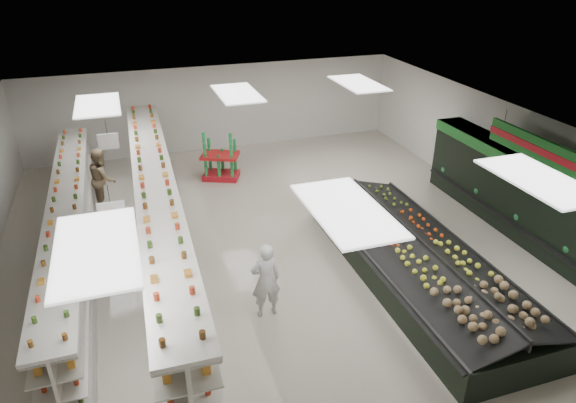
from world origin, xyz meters
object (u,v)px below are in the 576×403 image
object	(u,v)px
produce_island	(418,261)
shopper_background	(103,179)
gondola_center	(159,221)
soda_endcap	(220,157)
gondola_left	(73,238)
shopper_main	(266,280)

from	to	relation	value
produce_island	shopper_background	distance (m)	9.36
gondola_center	soda_endcap	world-z (taller)	gondola_center
gondola_left	shopper_background	bearing A→B (deg)	77.25
produce_island	soda_endcap	bearing A→B (deg)	113.77
produce_island	soda_endcap	distance (m)	7.97
shopper_background	gondola_left	bearing A→B (deg)	165.19
produce_island	shopper_main	xyz separation A→B (m)	(-3.76, -0.14, 0.37)
gondola_left	shopper_main	bearing A→B (deg)	-39.27
gondola_left	gondola_center	size ratio (longest dim) A/B	0.85
gondola_center	shopper_background	size ratio (longest dim) A/B	6.74
produce_island	shopper_background	world-z (taller)	shopper_background
produce_island	soda_endcap	world-z (taller)	soda_endcap
shopper_background	gondola_center	bearing A→B (deg)	-160.78
produce_island	gondola_center	bearing A→B (deg)	152.67
gondola_left	soda_endcap	xyz separation A→B (m)	(4.46, 4.29, -0.10)
shopper_main	shopper_background	distance (m)	7.14
gondola_left	produce_island	size ratio (longest dim) A/B	1.48
gondola_left	gondola_center	xyz separation A→B (m)	(2.04, -0.10, 0.15)
soda_endcap	shopper_main	size ratio (longest dim) A/B	0.90
soda_endcap	shopper_main	xyz separation A→B (m)	(-0.55, -7.43, 0.11)
produce_island	shopper_main	size ratio (longest dim) A/B	4.20
shopper_main	gondola_center	bearing A→B (deg)	-59.77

